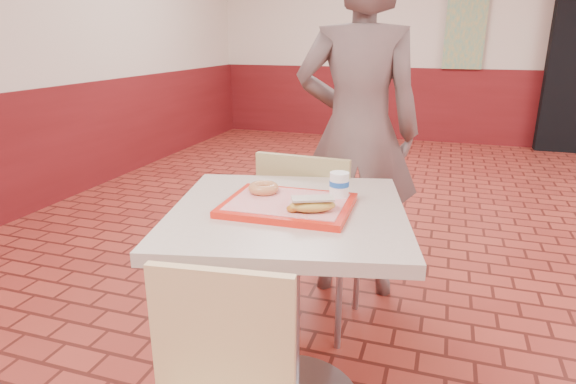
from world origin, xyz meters
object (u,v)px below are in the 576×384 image
(ring_donut, at_px, (263,188))
(long_john_donut, at_px, (311,205))
(customer, at_px, (358,133))
(serving_tray, at_px, (288,205))
(chair_main_back, at_px, (309,234))
(paper_cup, at_px, (339,184))
(main_table, at_px, (288,280))

(ring_donut, distance_m, long_john_donut, 0.26)
(customer, relative_size, serving_tray, 4.27)
(customer, bearing_deg, chair_main_back, 66.37)
(long_john_donut, bearing_deg, paper_cup, 74.30)
(paper_cup, bearing_deg, serving_tray, -145.18)
(serving_tray, height_order, ring_donut, ring_donut)
(serving_tray, xyz_separation_m, paper_cup, (0.16, 0.11, 0.06))
(chair_main_back, height_order, customer, customer)
(chair_main_back, height_order, ring_donut, chair_main_back)
(chair_main_back, relative_size, long_john_donut, 5.47)
(ring_donut, distance_m, paper_cup, 0.27)
(customer, relative_size, paper_cup, 21.15)
(serving_tray, height_order, paper_cup, paper_cup)
(main_table, xyz_separation_m, paper_cup, (0.16, 0.11, 0.35))
(long_john_donut, bearing_deg, ring_donut, 147.83)
(long_john_donut, relative_size, paper_cup, 1.94)
(chair_main_back, height_order, serving_tray, chair_main_back)
(chair_main_back, distance_m, ring_donut, 0.62)
(ring_donut, height_order, paper_cup, paper_cup)
(long_john_donut, xyz_separation_m, paper_cup, (0.05, 0.18, 0.02))
(main_table, bearing_deg, long_john_donut, -35.49)
(ring_donut, height_order, long_john_donut, long_john_donut)
(serving_tray, bearing_deg, chair_main_back, 97.67)
(customer, relative_size, long_john_donut, 10.90)
(ring_donut, relative_size, paper_cup, 1.27)
(chair_main_back, bearing_deg, main_table, 100.68)
(chair_main_back, xyz_separation_m, ring_donut, (-0.04, -0.49, 0.37))
(chair_main_back, distance_m, customer, 0.66)
(chair_main_back, relative_size, serving_tray, 2.14)
(long_john_donut, bearing_deg, serving_tray, 144.51)
(main_table, xyz_separation_m, chair_main_back, (-0.07, 0.56, -0.05))
(serving_tray, bearing_deg, paper_cup, 34.82)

